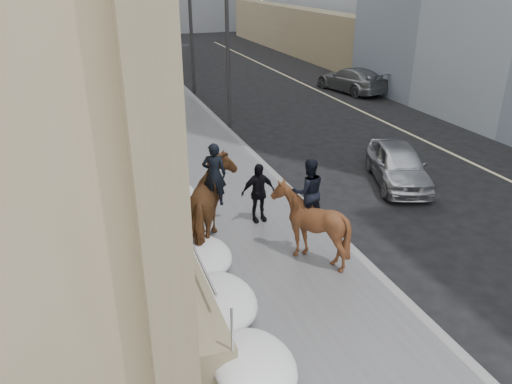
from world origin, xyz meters
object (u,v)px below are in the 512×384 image
at_px(car_grey, 351,80).
at_px(mounted_horse_left, 213,203).
at_px(pedestrian, 258,193).
at_px(car_silver, 398,165).
at_px(mounted_horse_right, 309,219).

bearing_deg(car_grey, mounted_horse_left, 38.64).
xyz_separation_m(mounted_horse_left, pedestrian, (1.56, 0.81, -0.28)).
height_order(car_silver, car_grey, car_grey).
height_order(pedestrian, car_silver, pedestrian).
bearing_deg(pedestrian, car_grey, 48.63).
distance_m(mounted_horse_left, car_grey, 20.48).
xyz_separation_m(pedestrian, car_silver, (5.70, 1.31, -0.31)).
bearing_deg(pedestrian, mounted_horse_left, -156.49).
bearing_deg(mounted_horse_left, car_grey, -110.28).
relative_size(mounted_horse_right, pedestrian, 1.49).
bearing_deg(mounted_horse_right, pedestrian, -71.04).
distance_m(mounted_horse_left, mounted_horse_right, 2.62).
bearing_deg(mounted_horse_right, car_silver, -136.95).
height_order(mounted_horse_right, car_silver, mounted_horse_right).
distance_m(mounted_horse_right, car_grey, 20.58).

